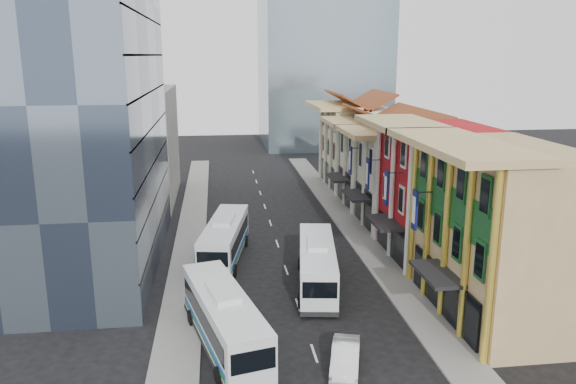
{
  "coord_description": "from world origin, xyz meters",
  "views": [
    {
      "loc": [
        -5.63,
        -29.96,
        18.0
      ],
      "look_at": [
        0.9,
        20.72,
        5.5
      ],
      "focal_mm": 35.0,
      "sensor_mm": 36.0,
      "label": 1
    }
  ],
  "objects": [
    {
      "name": "shophouse_cream_far",
      "position": [
        14.0,
        46.0,
        5.5
      ],
      "size": [
        8.0,
        12.0,
        11.0
      ],
      "primitive_type": "cube",
      "color": "silver",
      "rests_on": "ground"
    },
    {
      "name": "office_block_far",
      "position": [
        -16.0,
        42.0,
        7.0
      ],
      "size": [
        10.0,
        18.0,
        14.0
      ],
      "primitive_type": "cube",
      "color": "gray",
      "rests_on": "ground"
    },
    {
      "name": "ground",
      "position": [
        0.0,
        0.0,
        0.0
      ],
      "size": [
        200.0,
        200.0,
        0.0
      ],
      "primitive_type": "plane",
      "color": "black",
      "rests_on": "ground"
    },
    {
      "name": "shophouse_cream_near",
      "position": [
        14.0,
        26.5,
        5.0
      ],
      "size": [
        8.0,
        9.0,
        10.0
      ],
      "primitive_type": "cube",
      "color": "silver",
      "rests_on": "ground"
    },
    {
      "name": "bus_left_near",
      "position": [
        -5.5,
        2.51,
        1.96
      ],
      "size": [
        5.71,
        12.56,
        3.92
      ],
      "primitive_type": null,
      "rotation": [
        0.0,
        0.0,
        0.24
      ],
      "color": "silver",
      "rests_on": "ground"
    },
    {
      "name": "bus_left_far",
      "position": [
        -5.14,
        18.17,
        1.98
      ],
      "size": [
        5.02,
        12.64,
        3.95
      ],
      "primitive_type": null,
      "rotation": [
        0.0,
        0.0,
        -0.18
      ],
      "color": "silver",
      "rests_on": "ground"
    },
    {
      "name": "shophouse_cream_mid",
      "position": [
        14.0,
        35.5,
        5.0
      ],
      "size": [
        8.0,
        9.0,
        10.0
      ],
      "primitive_type": "cube",
      "color": "silver",
      "rests_on": "ground"
    },
    {
      "name": "sidewalk_left",
      "position": [
        -8.5,
        22.0,
        0.07
      ],
      "size": [
        3.0,
        90.0,
        0.15
      ],
      "primitive_type": "cube",
      "color": "slate",
      "rests_on": "ground"
    },
    {
      "name": "bus_right",
      "position": [
        2.0,
        11.2,
        1.91
      ],
      "size": [
        4.52,
        12.21,
        3.83
      ],
      "primitive_type": null,
      "rotation": [
        0.0,
        0.0,
        -0.15
      ],
      "color": "silver",
      "rests_on": "ground"
    },
    {
      "name": "sidewalk_right",
      "position": [
        8.5,
        22.0,
        0.07
      ],
      "size": [
        3.0,
        90.0,
        0.15
      ],
      "primitive_type": "cube",
      "color": "slate",
      "rests_on": "ground"
    },
    {
      "name": "shophouse_tan",
      "position": [
        14.0,
        5.0,
        6.0
      ],
      "size": [
        8.0,
        14.0,
        12.0
      ],
      "primitive_type": "cube",
      "color": "tan",
      "rests_on": "ground"
    },
    {
      "name": "sedan_right",
      "position": [
        1.5,
        -0.98,
        0.76
      ],
      "size": [
        2.78,
        4.84,
        1.51
      ],
      "primitive_type": "imported",
      "rotation": [
        0.0,
        0.0,
        -0.27
      ],
      "color": "silver",
      "rests_on": "ground"
    },
    {
      "name": "shophouse_red",
      "position": [
        14.0,
        17.0,
        6.0
      ],
      "size": [
        8.0,
        10.0,
        12.0
      ],
      "primitive_type": "cube",
      "color": "#AB1316",
      "rests_on": "ground"
    },
    {
      "name": "office_tower",
      "position": [
        -17.0,
        19.0,
        15.0
      ],
      "size": [
        12.0,
        26.0,
        30.0
      ],
      "primitive_type": "cube",
      "color": "#3A475C",
      "rests_on": "ground"
    }
  ]
}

